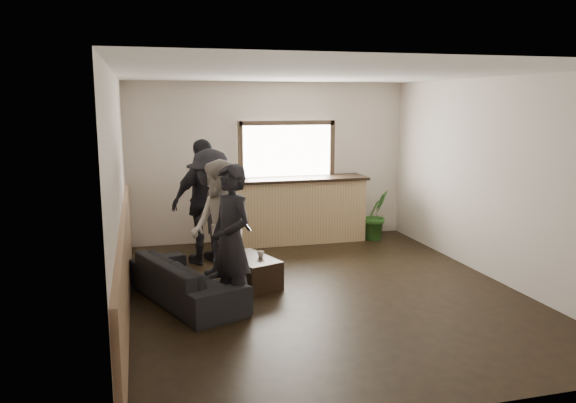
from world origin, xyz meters
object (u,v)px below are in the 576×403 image
object	(u,v)px
sofa	(187,280)
person_a	(231,240)
bar_counter	(291,206)
person_d	(206,202)
cup_a	(239,252)
person_b	(219,228)
person_c	(212,214)
cup_b	(261,254)
potted_plant	(376,215)
coffee_table	(251,271)

from	to	relation	value
sofa	person_a	xyz separation A→B (m)	(0.49, -0.53, 0.61)
bar_counter	person_d	bearing A→B (deg)	-149.89
cup_a	person_b	size ratio (longest dim) A/B	0.07
sofa	person_c	world-z (taller)	person_c
cup_a	cup_b	xyz separation A→B (m)	(0.27, -0.18, -0.00)
potted_plant	bar_counter	bearing A→B (deg)	171.05
coffee_table	cup_a	size ratio (longest dim) A/B	7.29
cup_a	person_b	xyz separation A→B (m)	(-0.30, -0.35, 0.44)
person_a	person_c	bearing A→B (deg)	157.09
bar_counter	person_b	distance (m)	2.89
person_b	person_c	xyz separation A→B (m)	(0.00, 0.74, 0.04)
coffee_table	person_a	xyz separation A→B (m)	(-0.42, -0.94, 0.69)
sofa	cup_a	size ratio (longest dim) A/B	15.79
sofa	potted_plant	world-z (taller)	potted_plant
cup_a	potted_plant	distance (m)	3.35
bar_counter	person_c	distance (m)	2.32
bar_counter	cup_a	xyz separation A→B (m)	(-1.30, -2.04, -0.20)
coffee_table	cup_a	world-z (taller)	cup_a
cup_b	person_a	world-z (taller)	person_a
bar_counter	cup_b	size ratio (longest dim) A/B	28.75
cup_b	person_d	size ratio (longest dim) A/B	0.05
potted_plant	person_c	world-z (taller)	person_c
sofa	person_a	distance (m)	0.94
bar_counter	person_b	size ratio (longest dim) A/B	1.55
potted_plant	person_a	distance (m)	4.25
cup_a	potted_plant	xyz separation A→B (m)	(2.83, 1.80, 0.02)
coffee_table	cup_b	world-z (taller)	cup_b
coffee_table	person_c	world-z (taller)	person_c
cup_b	person_d	bearing A→B (deg)	113.96
cup_b	person_d	distance (m)	1.51
cup_a	person_d	bearing A→B (deg)	105.31
person_a	person_d	size ratio (longest dim) A/B	0.92
bar_counter	potted_plant	bearing A→B (deg)	-8.95
person_a	person_d	xyz separation A→B (m)	(-0.04, 2.20, 0.07)
bar_counter	person_b	bearing A→B (deg)	-123.73
sofa	person_d	size ratio (longest dim) A/B	0.99
bar_counter	person_d	size ratio (longest dim) A/B	1.41
cup_b	person_a	xyz separation A→B (m)	(-0.54, -0.90, 0.45)
cup_a	person_c	bearing A→B (deg)	128.36
coffee_table	person_a	size ratio (longest dim) A/B	0.50
bar_counter	person_a	distance (m)	3.50
coffee_table	potted_plant	size ratio (longest dim) A/B	0.97
person_b	person_d	bearing A→B (deg)	168.44
bar_counter	cup_b	xyz separation A→B (m)	(-1.02, -2.22, -0.21)
sofa	coffee_table	distance (m)	0.99
cup_b	potted_plant	size ratio (longest dim) A/B	0.10
coffee_table	person_d	distance (m)	1.54
coffee_table	person_c	size ratio (longest dim) A/B	0.48
cup_b	person_c	xyz separation A→B (m)	(-0.58, 0.57, 0.48)
person_a	person_b	xyz separation A→B (m)	(-0.04, 0.73, -0.01)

